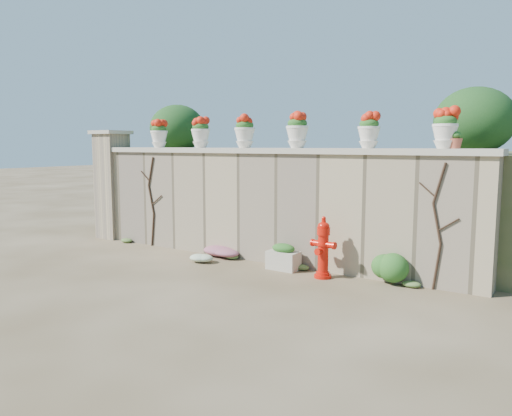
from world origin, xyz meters
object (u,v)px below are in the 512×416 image
Objects in this scene: terracotta_pot at (455,141)px; planter_box at (283,257)px; urn_pot_0 at (159,134)px; fire_hydrant at (323,247)px.

planter_box is at bearing -170.80° from terracotta_pot.
planter_box is at bearing -7.34° from urn_pot_0.
fire_hydrant is 1.77× the size of urn_pot_0.
terracotta_pot reaches higher than planter_box.
fire_hydrant is 0.87m from planter_box.
urn_pot_0 reaches higher than fire_hydrant.
planter_box is 0.98× the size of urn_pot_0.
urn_pot_0 is at bearing 180.00° from terracotta_pot.
urn_pot_0 is 2.34× the size of terracotta_pot.
urn_pot_0 is 5.99m from terracotta_pot.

